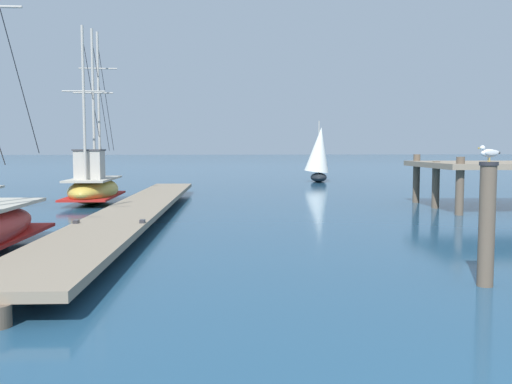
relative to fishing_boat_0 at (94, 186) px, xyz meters
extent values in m
cube|color=gray|center=(2.42, -5.44, -0.36)|extent=(3.13, 21.63, 0.16)
cylinder|color=brown|center=(2.09, -10.82, -0.58)|extent=(0.36, 0.36, 0.29)
cylinder|color=brown|center=(2.42, -5.44, -0.58)|extent=(0.36, 0.36, 0.29)
cylinder|color=brown|center=(2.75, -0.06, -0.58)|extent=(0.36, 0.36, 0.29)
cylinder|color=brown|center=(3.09, 5.32, -0.58)|extent=(0.36, 0.36, 0.29)
cube|color=#333338|center=(1.36, -9.70, -0.24)|extent=(0.13, 0.21, 0.08)
cube|color=#333338|center=(2.95, -9.79, -0.24)|extent=(0.13, 0.21, 0.08)
ellipsoid|color=gold|center=(0.00, 0.07, -0.21)|extent=(1.98, 4.78, 1.04)
cube|color=#B2AD9E|center=(0.00, 0.07, 0.27)|extent=(1.75, 4.30, 0.08)
cube|color=#B21E19|center=(0.00, 0.07, -0.44)|extent=(2.00, 4.68, 0.08)
cube|color=#B7B2A8|center=(-0.02, -0.63, 0.88)|extent=(1.07, 1.05, 1.14)
cube|color=#3D3D42|center=(-0.02, -0.63, 1.47)|extent=(1.16, 1.14, 0.06)
cylinder|color=#B2ADA3|center=(0.01, 0.31, 3.39)|extent=(0.11, 0.11, 6.16)
cylinder|color=#B2ADA3|center=(0.01, 0.31, 3.84)|extent=(1.64, 0.12, 0.06)
cylinder|color=#333338|center=(0.07, 1.97, 3.69)|extent=(0.14, 3.20, 4.55)
cylinder|color=#B2ADA3|center=(0.05, 1.37, 3.43)|extent=(0.11, 0.11, 6.24)
cylinder|color=#B2ADA3|center=(0.05, 1.37, 4.99)|extent=(1.64, 0.12, 0.06)
cylinder|color=#333338|center=(0.11, 3.06, 3.74)|extent=(0.14, 3.24, 4.62)
cylinder|color=#B2ADA3|center=(-0.05, -1.34, 3.27)|extent=(0.11, 0.11, 5.93)
cylinder|color=#B2ADA3|center=(-0.05, -1.34, 3.74)|extent=(1.64, 0.12, 0.06)
cylinder|color=#333338|center=(0.01, 0.26, 3.57)|extent=(0.13, 3.08, 4.38)
cylinder|color=#333338|center=(-0.34, -8.42, 3.68)|extent=(0.20, 3.20, 4.57)
cube|color=gray|center=(15.70, -3.56, 0.92)|extent=(5.99, 5.46, 0.20)
cylinder|color=brown|center=(13.15, -5.59, 0.26)|extent=(0.28, 0.28, 1.99)
cylinder|color=brown|center=(13.41, -1.24, 0.28)|extent=(0.28, 0.28, 2.02)
cylinder|color=brown|center=(13.28, -3.41, 0.16)|extent=(0.28, 0.28, 1.78)
cylinder|color=brown|center=(9.01, -14.88, 0.30)|extent=(0.26, 0.26, 2.05)
cylinder|color=#28282D|center=(9.01, -14.88, 1.29)|extent=(0.30, 0.30, 0.06)
cylinder|color=gold|center=(9.01, -14.90, 1.36)|extent=(0.01, 0.01, 0.07)
cylinder|color=gold|center=(9.01, -14.85, 1.36)|extent=(0.01, 0.01, 0.07)
ellipsoid|color=white|center=(9.01, -14.88, 1.46)|extent=(0.28, 0.12, 0.13)
ellipsoid|color=silver|center=(9.03, -14.93, 1.47)|extent=(0.24, 0.03, 0.09)
ellipsoid|color=#383838|center=(9.14, -14.93, 1.47)|extent=(0.07, 0.02, 0.04)
ellipsoid|color=silver|center=(9.03, -14.82, 1.47)|extent=(0.24, 0.03, 0.09)
ellipsoid|color=#383838|center=(9.14, -14.83, 1.47)|extent=(0.07, 0.02, 0.04)
cone|color=white|center=(9.16, -14.88, 1.46)|extent=(0.08, 0.07, 0.07)
sphere|color=white|center=(8.89, -14.88, 1.55)|extent=(0.08, 0.08, 0.08)
cone|color=gold|center=(8.84, -14.88, 1.54)|extent=(0.05, 0.02, 0.02)
ellipsoid|color=black|center=(12.54, 13.51, -0.43)|extent=(1.74, 3.46, 0.60)
cylinder|color=#B2ADA3|center=(12.56, 13.61, 1.65)|extent=(0.08, 0.08, 3.55)
cone|color=silver|center=(12.49, 13.27, 1.47)|extent=(2.25, 2.01, 3.17)
camera|label=1|loc=(4.31, -23.34, 1.54)|focal=38.59mm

